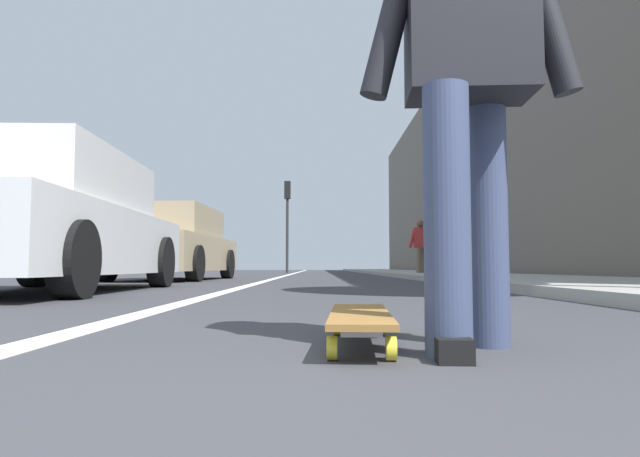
{
  "coord_description": "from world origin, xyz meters",
  "views": [
    {
      "loc": [
        -0.79,
        0.2,
        0.27
      ],
      "look_at": [
        12.88,
        0.16,
        1.21
      ],
      "focal_mm": 31.5,
      "sensor_mm": 36.0,
      "label": 1
    }
  ],
  "objects_px": {
    "skater_person": "(468,62)",
    "traffic_light": "(287,209)",
    "skateboard": "(360,318)",
    "parked_car_near": "(50,225)",
    "pedestrian_distant": "(421,244)",
    "parked_car_mid": "(174,245)"
  },
  "relations": [
    {
      "from": "parked_car_mid",
      "to": "pedestrian_distant",
      "type": "distance_m",
      "value": 7.51
    },
    {
      "from": "skater_person",
      "to": "parked_car_near",
      "type": "relative_size",
      "value": 0.36
    },
    {
      "from": "skater_person",
      "to": "pedestrian_distant",
      "type": "bearing_deg",
      "value": -9.76
    },
    {
      "from": "traffic_light",
      "to": "skateboard",
      "type": "bearing_deg",
      "value": -176.22
    },
    {
      "from": "parked_car_near",
      "to": "traffic_light",
      "type": "relative_size",
      "value": 1.09
    },
    {
      "from": "skateboard",
      "to": "parked_car_near",
      "type": "distance_m",
      "value": 5.16
    },
    {
      "from": "pedestrian_distant",
      "to": "traffic_light",
      "type": "bearing_deg",
      "value": 25.61
    },
    {
      "from": "parked_car_mid",
      "to": "traffic_light",
      "type": "bearing_deg",
      "value": -6.72
    },
    {
      "from": "skateboard",
      "to": "skater_person",
      "type": "height_order",
      "value": "skater_person"
    },
    {
      "from": "parked_car_near",
      "to": "parked_car_mid",
      "type": "height_order",
      "value": "same"
    },
    {
      "from": "skateboard",
      "to": "traffic_light",
      "type": "bearing_deg",
      "value": 3.78
    },
    {
      "from": "parked_car_mid",
      "to": "parked_car_near",
      "type": "bearing_deg",
      "value": -178.92
    },
    {
      "from": "skater_person",
      "to": "traffic_light",
      "type": "xyz_separation_m",
      "value": [
        23.58,
        1.89,
        1.95
      ]
    },
    {
      "from": "parked_car_near",
      "to": "pedestrian_distant",
      "type": "xyz_separation_m",
      "value": [
        10.17,
        -5.88,
        0.21
      ]
    },
    {
      "from": "parked_car_near",
      "to": "pedestrian_distant",
      "type": "bearing_deg",
      "value": -30.03
    },
    {
      "from": "skateboard",
      "to": "parked_car_mid",
      "type": "distance_m",
      "value": 10.29
    },
    {
      "from": "parked_car_near",
      "to": "skateboard",
      "type": "bearing_deg",
      "value": -143.48
    },
    {
      "from": "parked_car_near",
      "to": "traffic_light",
      "type": "height_order",
      "value": "traffic_light"
    },
    {
      "from": "parked_car_mid",
      "to": "pedestrian_distant",
      "type": "height_order",
      "value": "pedestrian_distant"
    },
    {
      "from": "skater_person",
      "to": "traffic_light",
      "type": "height_order",
      "value": "traffic_light"
    },
    {
      "from": "parked_car_near",
      "to": "traffic_light",
      "type": "bearing_deg",
      "value": -4.45
    },
    {
      "from": "skater_person",
      "to": "parked_car_near",
      "type": "xyz_separation_m",
      "value": [
        4.27,
        3.4,
        -0.21
      ]
    }
  ]
}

